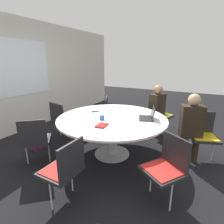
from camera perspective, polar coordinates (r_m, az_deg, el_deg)
The scene contains 17 objects.
ground_plane at distance 3.44m, azimuth 0.00°, elevation -13.47°, with size 16.00×16.00×0.00m, color black.
wall_back at distance 4.79m, azimuth -28.65°, elevation 10.12°, with size 8.00×0.07×2.70m.
conference_table at distance 3.18m, azimuth 0.00°, elevation -3.68°, with size 1.96×1.96×0.74m.
chair_0 at distance 3.48m, azimuth 27.58°, elevation -5.91°, with size 0.55×0.56×0.85m.
chair_1 at distance 4.42m, azimuth 15.38°, elevation -0.11°, with size 0.56×0.55×0.85m.
chair_2 at distance 4.46m, azimuth -0.06°, elevation 0.64°, with size 0.58×0.57×0.85m.
chair_3 at distance 4.03m, azimuth -16.04°, elevation -1.77°, with size 0.47×0.48×0.85m.
chair_4 at distance 3.15m, azimuth -23.80°, elevation -7.72°, with size 0.61×0.61×0.85m.
chair_5 at distance 2.24m, azimuth -15.33°, elevation -16.92°, with size 0.44×0.42×0.85m.
chair_6 at distance 2.31m, azimuth 17.36°, elevation -16.05°, with size 0.59×0.60×0.85m.
person_0 at distance 3.27m, azimuth 24.56°, elevation -3.24°, with size 0.34×0.42×1.20m.
person_1 at distance 4.13m, azimuth 14.66°, elevation 1.64°, with size 0.41×0.34×1.20m.
laptop at distance 3.11m, azimuth 11.86°, elevation -1.27°, with size 0.39×0.35×0.21m.
spiral_notebook at distance 2.73m, azimuth -3.37°, elevation -4.38°, with size 0.23×0.17×0.02m.
coffee_cup at distance 3.00m, azimuth -3.28°, elevation -1.85°, with size 0.08×0.08×0.08m.
cell_phone at distance 3.49m, azimuth -5.56°, elevation 0.13°, with size 0.14×0.15×0.01m.
handbag at distance 3.91m, azimuth -22.56°, elevation -8.68°, with size 0.36×0.16×0.28m.
Camera 1 is at (-2.62, -1.42, 1.71)m, focal length 28.00 mm.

